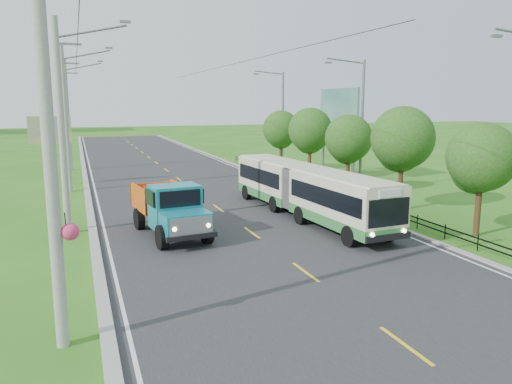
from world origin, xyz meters
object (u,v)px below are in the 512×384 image
planter_far (286,174)px  dump_truck (170,206)px  pole_near (62,126)px  tree_fifth (310,132)px  tree_third (402,141)px  planter_near (403,214)px  pole_mid (66,119)px  streetlight_far (281,116)px  streetlight_mid (360,122)px  planter_mid (332,190)px  billboard_left (50,134)px  pole_nearest (52,155)px  tree_fourth (348,141)px  tree_back (281,131)px  bus (306,188)px  tree_second (480,161)px  pole_far (68,115)px  billboard_right (339,113)px

planter_far → dump_truck: bearing=-129.3°
pole_near → tree_fifth: bearing=31.6°
tree_third → planter_near: 4.46m
pole_mid → streetlight_far: size_ratio=1.10×
pole_mid → streetlight_mid: size_ratio=1.10×
tree_third → streetlight_mid: bearing=82.4°
pole_near → planter_far: bearing=37.6°
pole_mid → dump_truck: (4.51, -14.08, -3.67)m
pole_near → planter_far: (16.86, 13.00, -4.81)m
planter_near → planter_mid: 8.00m
billboard_left → pole_nearest: bearing=-87.3°
pole_near → dump_truck: bearing=-24.7°
tree_third → pole_nearest: bearing=-148.4°
tree_fourth → planter_mid: 3.53m
tree_fourth → tree_back: tree_back is taller
pole_mid → tree_fifth: size_ratio=1.72×
tree_fourth → planter_far: bearing=99.1°
planter_mid → bus: bus is taller
tree_back → planter_near: tree_back is taller
planter_mid → pole_near: bearing=-163.5°
pole_nearest → tree_fourth: 24.96m
pole_mid → tree_fourth: bearing=-20.7°
tree_second → pole_far: bearing=120.4°
pole_far → tree_third: (18.12, -24.86, -1.11)m
pole_near → dump_truck: 6.17m
planter_near → planter_far: bearing=90.0°
dump_truck → bus: bearing=2.1°
pole_far → planter_far: bearing=-33.1°
pole_mid → planter_mid: bearing=-22.5°
pole_nearest → bus: bearing=42.7°
bus → dump_truck: 7.73m
dump_truck → planter_mid: bearing=22.5°
tree_back → billboard_left: (-19.36, -2.14, 0.21)m
pole_mid → tree_fifth: (18.12, -0.86, -1.24)m
tree_third → streetlight_far: streetlight_far is taller
planter_mid → tree_second: bearing=-84.0°
streetlight_far → streetlight_mid: bearing=-90.0°
streetlight_far → billboard_right: 8.18m
billboard_left → billboard_right: (21.80, -4.00, 1.48)m
streetlight_mid → dump_truck: streetlight_mid is taller
tree_second → dump_truck: 14.57m
streetlight_mid → planter_near: size_ratio=13.54×
pole_mid → bus: bearing=-46.6°
streetlight_far → planter_far: (-2.04, -6.00, -4.62)m
pole_far → dump_truck: bearing=-80.2°
pole_nearest → planter_far: (16.84, 25.00, -4.65)m
billboard_left → dump_truck: billboard_left is taller
pole_mid → bus: pole_mid is taller
pole_near → bus: size_ratio=0.70×
bus → pole_far: bearing=112.3°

